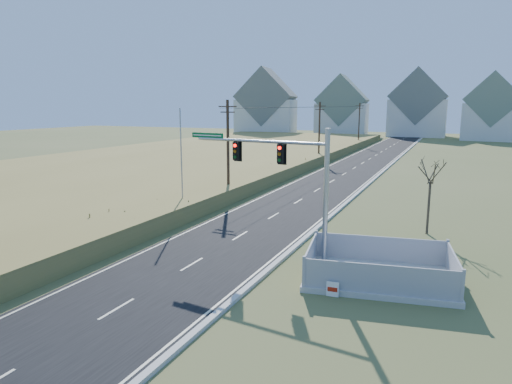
{
  "coord_description": "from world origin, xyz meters",
  "views": [
    {
      "loc": [
        12.64,
        -22.07,
        8.51
      ],
      "look_at": [
        1.82,
        2.46,
        3.4
      ],
      "focal_mm": 32.0,
      "sensor_mm": 36.0,
      "label": 1
    }
  ],
  "objects_px": {
    "traffic_signal_mast": "(294,180)",
    "flagpole": "(182,172)",
    "fence_enclosure": "(379,275)",
    "open_sign": "(333,289)",
    "bare_tree": "(431,170)"
  },
  "relations": [
    {
      "from": "fence_enclosure",
      "to": "open_sign",
      "type": "bearing_deg",
      "value": -129.06
    },
    {
      "from": "flagpole",
      "to": "bare_tree",
      "type": "bearing_deg",
      "value": 5.23
    },
    {
      "from": "bare_tree",
      "to": "fence_enclosure",
      "type": "bearing_deg",
      "value": -99.3
    },
    {
      "from": "open_sign",
      "to": "flagpole",
      "type": "bearing_deg",
      "value": 139.99
    },
    {
      "from": "fence_enclosure",
      "to": "open_sign",
      "type": "relative_size",
      "value": 11.23
    },
    {
      "from": "flagpole",
      "to": "bare_tree",
      "type": "height_order",
      "value": "flagpole"
    },
    {
      "from": "open_sign",
      "to": "bare_tree",
      "type": "relative_size",
      "value": 0.13
    },
    {
      "from": "flagpole",
      "to": "traffic_signal_mast",
      "type": "bearing_deg",
      "value": -30.08
    },
    {
      "from": "traffic_signal_mast",
      "to": "fence_enclosure",
      "type": "xyz_separation_m",
      "value": [
        4.97,
        -1.47,
        -4.2
      ]
    },
    {
      "from": "fence_enclosure",
      "to": "bare_tree",
      "type": "distance_m",
      "value": 10.79
    },
    {
      "from": "fence_enclosure",
      "to": "bare_tree",
      "type": "height_order",
      "value": "bare_tree"
    },
    {
      "from": "traffic_signal_mast",
      "to": "flagpole",
      "type": "relative_size",
      "value": 1.1
    },
    {
      "from": "flagpole",
      "to": "bare_tree",
      "type": "relative_size",
      "value": 1.55
    },
    {
      "from": "flagpole",
      "to": "open_sign",
      "type": "bearing_deg",
      "value": -36.28
    },
    {
      "from": "traffic_signal_mast",
      "to": "bare_tree",
      "type": "xyz_separation_m",
      "value": [
        6.58,
        8.41,
        -0.17
      ]
    }
  ]
}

